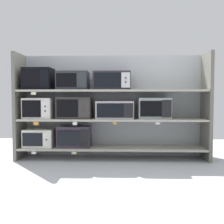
{
  "coord_description": "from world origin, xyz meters",
  "views": [
    {
      "loc": [
        0.14,
        -4.1,
        0.94
      ],
      "look_at": [
        0.0,
        0.0,
        0.72
      ],
      "focal_mm": 42.92,
      "sensor_mm": 36.0,
      "label": 1
    }
  ],
  "objects_px": {
    "microwave_0": "(40,138)",
    "microwave_8": "(112,81)",
    "microwave_6": "(39,79)",
    "microwave_4": "(115,110)",
    "microwave_7": "(73,81)",
    "microwave_2": "(39,108)",
    "microwave_5": "(154,108)",
    "microwave_3": "(75,108)",
    "microwave_1": "(74,136)"
  },
  "relations": [
    {
      "from": "microwave_0",
      "to": "microwave_5",
      "type": "height_order",
      "value": "microwave_5"
    },
    {
      "from": "microwave_1",
      "to": "microwave_2",
      "type": "xyz_separation_m",
      "value": [
        -0.55,
        -0.0,
        0.43
      ]
    },
    {
      "from": "microwave_5",
      "to": "microwave_7",
      "type": "distance_m",
      "value": 1.31
    },
    {
      "from": "microwave_3",
      "to": "microwave_1",
      "type": "bearing_deg",
      "value": 177.97
    },
    {
      "from": "microwave_7",
      "to": "microwave_2",
      "type": "bearing_deg",
      "value": -179.96
    },
    {
      "from": "microwave_0",
      "to": "microwave_6",
      "type": "relative_size",
      "value": 1.05
    },
    {
      "from": "microwave_0",
      "to": "microwave_2",
      "type": "xyz_separation_m",
      "value": [
        -0.01,
        -0.0,
        0.46
      ]
    },
    {
      "from": "microwave_2",
      "to": "microwave_3",
      "type": "distance_m",
      "value": 0.55
    },
    {
      "from": "microwave_0",
      "to": "microwave_4",
      "type": "bearing_deg",
      "value": -0.01
    },
    {
      "from": "microwave_0",
      "to": "microwave_8",
      "type": "bearing_deg",
      "value": -0.01
    },
    {
      "from": "microwave_3",
      "to": "microwave_4",
      "type": "height_order",
      "value": "microwave_3"
    },
    {
      "from": "microwave_1",
      "to": "microwave_6",
      "type": "distance_m",
      "value": 1.04
    },
    {
      "from": "microwave_2",
      "to": "microwave_8",
      "type": "bearing_deg",
      "value": 0.0
    },
    {
      "from": "microwave_0",
      "to": "microwave_1",
      "type": "distance_m",
      "value": 0.54
    },
    {
      "from": "microwave_5",
      "to": "microwave_6",
      "type": "distance_m",
      "value": 1.83
    },
    {
      "from": "microwave_0",
      "to": "microwave_2",
      "type": "bearing_deg",
      "value": -176.85
    },
    {
      "from": "microwave_2",
      "to": "microwave_3",
      "type": "xyz_separation_m",
      "value": [
        0.55,
        0.0,
        0.01
      ]
    },
    {
      "from": "microwave_4",
      "to": "microwave_6",
      "type": "distance_m",
      "value": 1.27
    },
    {
      "from": "microwave_1",
      "to": "microwave_2",
      "type": "height_order",
      "value": "microwave_2"
    },
    {
      "from": "microwave_2",
      "to": "microwave_1",
      "type": "bearing_deg",
      "value": 0.04
    },
    {
      "from": "microwave_0",
      "to": "microwave_8",
      "type": "xyz_separation_m",
      "value": [
        1.12,
        -0.0,
        0.88
      ]
    },
    {
      "from": "microwave_3",
      "to": "microwave_4",
      "type": "bearing_deg",
      "value": 0.0
    },
    {
      "from": "microwave_0",
      "to": "microwave_3",
      "type": "relative_size",
      "value": 0.86
    },
    {
      "from": "microwave_0",
      "to": "microwave_8",
      "type": "height_order",
      "value": "microwave_8"
    },
    {
      "from": "microwave_4",
      "to": "microwave_7",
      "type": "distance_m",
      "value": 0.78
    },
    {
      "from": "microwave_6",
      "to": "microwave_8",
      "type": "relative_size",
      "value": 0.76
    },
    {
      "from": "microwave_8",
      "to": "microwave_2",
      "type": "bearing_deg",
      "value": -180.0
    },
    {
      "from": "microwave_8",
      "to": "microwave_6",
      "type": "bearing_deg",
      "value": 179.98
    },
    {
      "from": "microwave_1",
      "to": "microwave_6",
      "type": "height_order",
      "value": "microwave_6"
    },
    {
      "from": "microwave_4",
      "to": "microwave_6",
      "type": "bearing_deg",
      "value": 179.99
    },
    {
      "from": "microwave_0",
      "to": "microwave_5",
      "type": "xyz_separation_m",
      "value": [
        1.77,
        0.0,
        0.46
      ]
    },
    {
      "from": "microwave_1",
      "to": "microwave_0",
      "type": "bearing_deg",
      "value": -179.99
    },
    {
      "from": "microwave_7",
      "to": "microwave_0",
      "type": "bearing_deg",
      "value": -179.99
    },
    {
      "from": "microwave_2",
      "to": "microwave_3",
      "type": "relative_size",
      "value": 0.84
    },
    {
      "from": "microwave_4",
      "to": "microwave_1",
      "type": "bearing_deg",
      "value": 179.98
    },
    {
      "from": "microwave_4",
      "to": "microwave_7",
      "type": "height_order",
      "value": "microwave_7"
    },
    {
      "from": "microwave_5",
      "to": "microwave_8",
      "type": "relative_size",
      "value": 0.87
    },
    {
      "from": "microwave_4",
      "to": "microwave_7",
      "type": "xyz_separation_m",
      "value": [
        -0.64,
        0.0,
        0.45
      ]
    },
    {
      "from": "microwave_0",
      "to": "microwave_4",
      "type": "xyz_separation_m",
      "value": [
        1.17,
        -0.0,
        0.44
      ]
    },
    {
      "from": "microwave_1",
      "to": "microwave_3",
      "type": "xyz_separation_m",
      "value": [
        0.01,
        -0.0,
        0.44
      ]
    },
    {
      "from": "microwave_6",
      "to": "microwave_4",
      "type": "bearing_deg",
      "value": -0.01
    },
    {
      "from": "microwave_1",
      "to": "microwave_8",
      "type": "distance_m",
      "value": 1.03
    },
    {
      "from": "microwave_0",
      "to": "microwave_5",
      "type": "relative_size",
      "value": 0.92
    },
    {
      "from": "microwave_0",
      "to": "microwave_7",
      "type": "distance_m",
      "value": 1.03
    },
    {
      "from": "microwave_6",
      "to": "microwave_1",
      "type": "bearing_deg",
      "value": 0.0
    },
    {
      "from": "microwave_2",
      "to": "microwave_8",
      "type": "xyz_separation_m",
      "value": [
        1.13,
        0.0,
        0.42
      ]
    },
    {
      "from": "microwave_4",
      "to": "microwave_6",
      "type": "xyz_separation_m",
      "value": [
        -1.18,
        0.0,
        0.47
      ]
    },
    {
      "from": "microwave_6",
      "to": "microwave_8",
      "type": "xyz_separation_m",
      "value": [
        1.13,
        -0.0,
        -0.03
      ]
    },
    {
      "from": "microwave_6",
      "to": "microwave_7",
      "type": "bearing_deg",
      "value": 0.0
    },
    {
      "from": "microwave_0",
      "to": "microwave_3",
      "type": "xyz_separation_m",
      "value": [
        0.55,
        -0.0,
        0.47
      ]
    }
  ]
}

